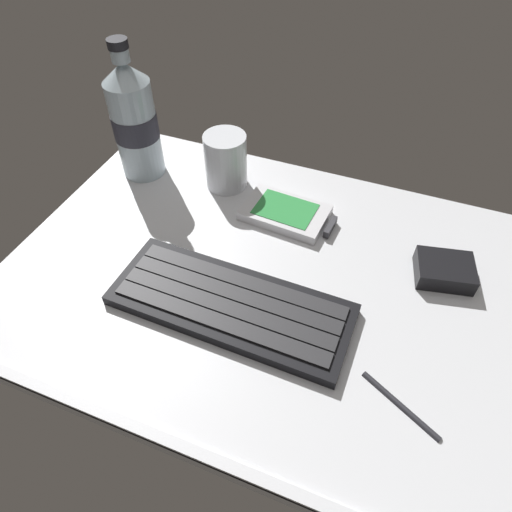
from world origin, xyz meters
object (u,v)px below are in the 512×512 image
stylus_pen (401,404)px  water_bottle (134,121)px  juice_cup (226,163)px  charger_block (444,270)px  keyboard (231,304)px  handheld_device (289,214)px

stylus_pen → water_bottle: bearing=178.2°
juice_cup → water_bottle: 14.77cm
juice_cup → stylus_pen: 41.45cm
water_bottle → charger_block: bearing=-6.8°
keyboard → juice_cup: (-10.28, 21.94, 3.10)cm
keyboard → water_bottle: water_bottle is taller
handheld_device → charger_block: charger_block is taller
juice_cup → water_bottle: water_bottle is taller
keyboard → water_bottle: bearing=140.0°
stylus_pen → handheld_device: bearing=158.0°
stylus_pen → charger_block: bearing=111.0°
keyboard → stylus_pen: size_ratio=3.08×
water_bottle → stylus_pen: water_bottle is taller
handheld_device → charger_block: bearing=-9.1°
handheld_device → juice_cup: (-11.63, 3.94, 3.18)cm
handheld_device → stylus_pen: size_ratio=1.39×
water_bottle → stylus_pen: bearing=-29.1°
keyboard → charger_block: charger_block is taller
juice_cup → water_bottle: size_ratio=0.41×
handheld_device → stylus_pen: 30.26cm
keyboard → charger_block: 27.37cm
keyboard → charger_block: (23.21, 14.50, 0.39)cm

